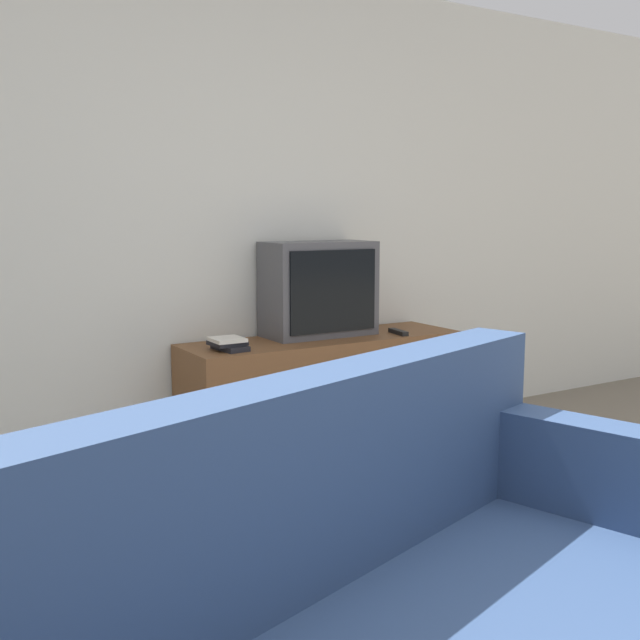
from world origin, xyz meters
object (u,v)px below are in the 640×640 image
(tv_stand, at_px, (324,394))
(television, at_px, (319,289))
(remote_on_stand, at_px, (398,332))
(book_stack, at_px, (228,344))

(tv_stand, xyz_separation_m, television, (0.02, 0.08, 0.58))
(television, relative_size, remote_on_stand, 3.49)
(book_stack, height_order, remote_on_stand, book_stack)
(television, xyz_separation_m, book_stack, (-0.62, -0.15, -0.23))
(book_stack, relative_size, remote_on_stand, 1.21)
(remote_on_stand, bearing_deg, television, 153.89)
(book_stack, distance_m, remote_on_stand, 1.03)
(tv_stand, relative_size, television, 2.59)
(tv_stand, bearing_deg, book_stack, -173.25)
(remote_on_stand, bearing_deg, tv_stand, 164.11)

